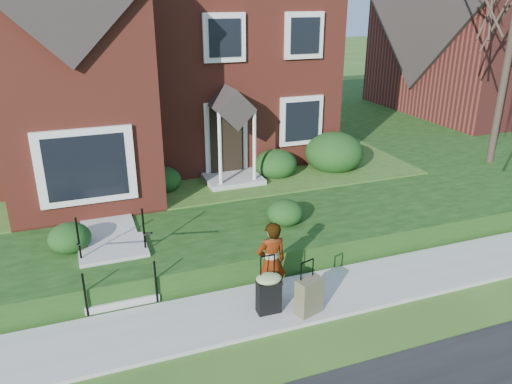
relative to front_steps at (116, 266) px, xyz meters
name	(u,v)px	position (x,y,z in m)	size (l,w,h in m)	color
ground	(261,309)	(2.50, -1.84, -0.47)	(120.00, 120.00, 0.00)	#2D5119
sidewalk	(261,308)	(2.50, -1.84, -0.43)	(60.00, 1.60, 0.08)	#9E9B93
terrace	(257,137)	(6.50, 9.06, -0.17)	(44.00, 20.00, 0.60)	black
walkway	(103,203)	(0.00, 3.16, 0.16)	(1.20, 6.00, 0.06)	#9E9B93
main_house	(148,9)	(2.29, 7.76, 4.79)	(10.40, 10.20, 9.40)	maroon
neighbour_house	(504,6)	(18.50, 9.16, 4.77)	(9.40, 8.00, 9.20)	maroon
front_steps	(116,266)	(0.00, 0.00, 0.00)	(1.40, 2.02, 1.50)	#9E9B93
foundation_shrubs	(258,165)	(4.40, 3.32, 0.64)	(10.16, 4.52, 1.27)	#14340F
woman	(271,262)	(2.76, -1.69, 0.44)	(0.61, 0.40, 1.67)	#999999
suitcase_black	(269,291)	(2.57, -2.06, 0.06)	(0.50, 0.41, 1.18)	black
suitcase_olive	(309,296)	(3.27, -2.35, -0.03)	(0.56, 0.41, 1.08)	brown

